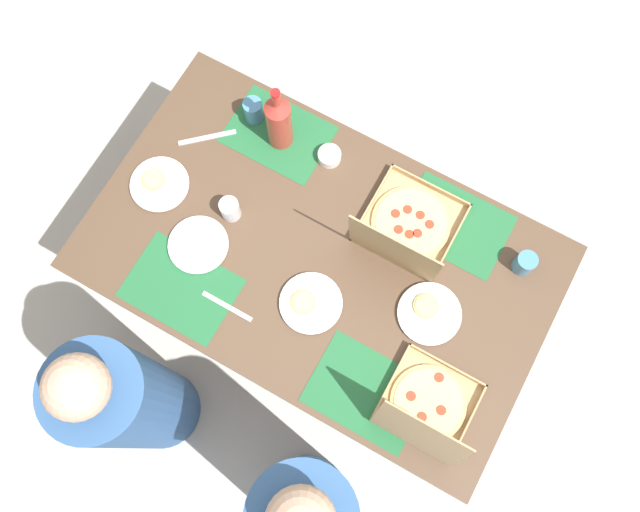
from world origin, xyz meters
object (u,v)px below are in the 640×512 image
at_px(cup_clear_right, 253,111).
at_px(diner_left_seat, 305,506).
at_px(pizza_box_corner_right, 426,410).
at_px(plate_far_right, 198,245).
at_px(diner_right_seat, 130,401).
at_px(plate_near_right, 159,184).
at_px(pizza_box_center, 407,229).
at_px(condiment_bowl, 329,156).
at_px(plate_near_left, 310,303).
at_px(plate_far_left, 429,313).
at_px(soda_bottle, 279,121).
at_px(cup_spare, 524,263).
at_px(cup_clear_left, 230,209).

relative_size(cup_clear_right, diner_left_seat, 0.08).
bearing_deg(diner_left_seat, pizza_box_corner_right, -112.71).
relative_size(plate_far_right, diner_right_seat, 0.18).
distance_m(pizza_box_corner_right, plate_near_right, 1.18).
relative_size(pizza_box_center, diner_left_seat, 0.29).
height_order(pizza_box_center, condiment_bowl, pizza_box_center).
distance_m(pizza_box_center, diner_right_seat, 1.13).
bearing_deg(condiment_bowl, plate_near_left, 112.00).
distance_m(plate_far_left, condiment_bowl, 0.65).
bearing_deg(cup_clear_right, soda_bottle, 167.65).
height_order(soda_bottle, cup_clear_right, soda_bottle).
bearing_deg(pizza_box_corner_right, diner_left_seat, 67.29).
xyz_separation_m(pizza_box_corner_right, cup_spare, (-0.07, -0.59, -0.01)).
distance_m(pizza_box_center, cup_clear_left, 0.60).
bearing_deg(pizza_box_center, plate_near_left, 66.17).
height_order(pizza_box_corner_right, diner_left_seat, diner_left_seat).
bearing_deg(plate_near_right, diner_left_seat, 144.72).
distance_m(condiment_bowl, diner_left_seat, 1.20).
bearing_deg(plate_far_left, soda_bottle, -22.63).
height_order(plate_near_left, cup_spare, cup_spare).
bearing_deg(diner_right_seat, plate_far_right, -87.30).
bearing_deg(cup_clear_right, cup_spare, 177.68).
bearing_deg(plate_far_left, plate_near_right, 2.84).
xyz_separation_m(pizza_box_corner_right, condiment_bowl, (0.69, -0.62, -0.03)).
bearing_deg(plate_near_left, diner_right_seat, 54.77).
bearing_deg(cup_clear_right, plate_near_right, 68.19).
height_order(plate_far_right, plate_near_right, plate_near_right).
relative_size(plate_far_right, condiment_bowl, 2.52).
height_order(cup_clear_left, condiment_bowl, cup_clear_left).
bearing_deg(cup_clear_left, soda_bottle, -91.07).
xyz_separation_m(pizza_box_corner_right, plate_near_right, (1.16, -0.24, -0.04)).
bearing_deg(condiment_bowl, plate_near_right, 38.91).
bearing_deg(cup_clear_right, pizza_box_center, 169.14).
relative_size(plate_far_right, cup_clear_left, 2.35).
bearing_deg(pizza_box_center, pizza_box_corner_right, 122.88).
relative_size(plate_far_right, cup_spare, 2.43).
xyz_separation_m(plate_near_right, cup_clear_left, (-0.28, -0.03, 0.03)).
distance_m(soda_bottle, cup_clear_left, 0.34).
relative_size(plate_far_left, condiment_bowl, 2.59).
xyz_separation_m(plate_far_left, soda_bottle, (0.75, -0.31, 0.12)).
bearing_deg(pizza_box_center, soda_bottle, -10.52).
bearing_deg(diner_left_seat, plate_near_right, -35.28).
xyz_separation_m(pizza_box_center, plate_near_left, (0.16, 0.37, -0.04)).
bearing_deg(diner_right_seat, condiment_bowl, -100.92).
height_order(pizza_box_corner_right, cup_clear_right, pizza_box_corner_right).
relative_size(pizza_box_corner_right, plate_near_left, 1.47).
distance_m(cup_clear_left, cup_clear_right, 0.38).
xyz_separation_m(plate_far_right, plate_far_left, (-0.79, -0.17, 0.00)).
relative_size(pizza_box_corner_right, cup_spare, 3.64).
relative_size(plate_far_left, cup_clear_right, 2.19).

